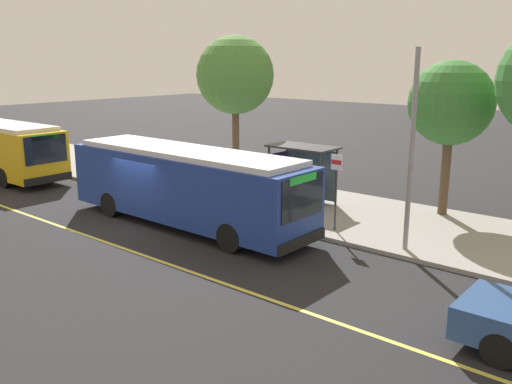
{
  "coord_description": "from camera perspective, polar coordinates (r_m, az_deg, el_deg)",
  "views": [
    {
      "loc": [
        16.34,
        -12.71,
        6.16
      ],
      "look_at": [
        4.51,
        1.46,
        1.7
      ],
      "focal_mm": 38.42,
      "sensor_mm": 36.0,
      "label": 1
    }
  ],
  "objects": [
    {
      "name": "street_tree_downstreet",
      "position": [
        22.5,
        19.64,
        8.65
      ],
      "size": [
        3.25,
        3.25,
        6.03
      ],
      "color": "brown",
      "rests_on": "sidewalk_curb"
    },
    {
      "name": "lane_stripe_center",
      "position": [
        20.38,
        -16.6,
        -4.58
      ],
      "size": [
        36.0,
        0.14,
        0.01
      ],
      "primitive_type": "cube",
      "color": "#E0D64C",
      "rests_on": "ground_plane"
    },
    {
      "name": "ground_plane",
      "position": [
        21.6,
        -11.76,
        -3.28
      ],
      "size": [
        120.0,
        120.0,
        0.0
      ],
      "primitive_type": "plane",
      "color": "#232326"
    },
    {
      "name": "waiting_bench",
      "position": [
        23.6,
        5.0,
        -0.01
      ],
      "size": [
        1.6,
        0.48,
        0.95
      ],
      "color": "brown",
      "rests_on": "sidewalk_curb"
    },
    {
      "name": "street_tree_near_shelter",
      "position": [
        27.95,
        -2.18,
        12.03
      ],
      "size": [
        3.89,
        3.89,
        7.22
      ],
      "color": "brown",
      "rests_on": "sidewalk_curb"
    },
    {
      "name": "bus_shelter",
      "position": [
        23.61,
        4.7,
        3.19
      ],
      "size": [
        2.9,
        1.6,
        2.48
      ],
      "color": "#333338",
      "rests_on": "sidewalk_curb"
    },
    {
      "name": "transit_bus_main",
      "position": [
        20.75,
        -7.29,
        0.83
      ],
      "size": [
        10.85,
        2.67,
        2.95
      ],
      "color": "navy",
      "rests_on": "ground_plane"
    },
    {
      "name": "route_sign_post",
      "position": [
        19.68,
        8.35,
        1.11
      ],
      "size": [
        0.44,
        0.08,
        2.8
      ],
      "color": "#333338",
      "rests_on": "sidewalk_curb"
    },
    {
      "name": "utility_pole",
      "position": [
        17.87,
        15.87,
        4.02
      ],
      "size": [
        0.16,
        0.16,
        6.4
      ],
      "primitive_type": "cylinder",
      "color": "gray",
      "rests_on": "sidewalk_curb"
    },
    {
      "name": "sidewalk_curb",
      "position": [
        25.58,
        -1.23,
        -0.18
      ],
      "size": [
        44.0,
        6.4,
        0.15
      ],
      "primitive_type": "cube",
      "color": "gray",
      "rests_on": "ground_plane"
    }
  ]
}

